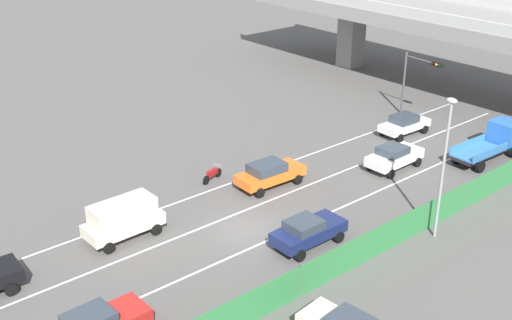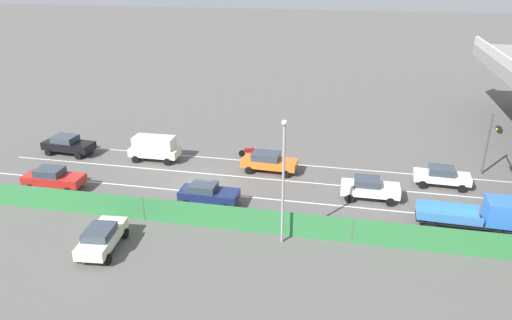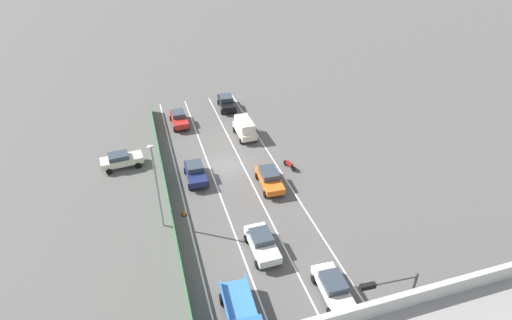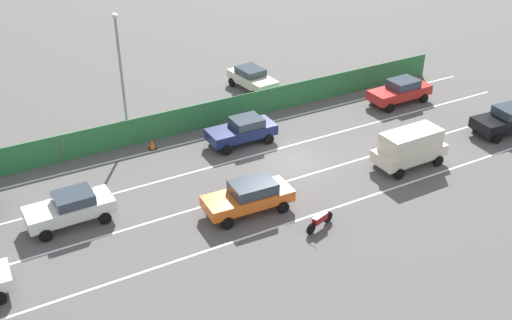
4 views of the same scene
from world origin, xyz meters
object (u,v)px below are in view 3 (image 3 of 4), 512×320
object	(u,v)px
car_van_cream	(245,127)
traffic_light	(393,294)
car_sedan_red	(179,118)
car_taxi_orange	(269,178)
car_sedan_black	(226,102)
car_hatchback_white	(262,243)
parked_sedan_cream	(121,160)
traffic_cone	(184,212)
car_sedan_navy	(195,172)
motorcycle	(289,165)
car_sedan_white	(333,287)
street_lamp	(156,180)

from	to	relation	value
car_van_cream	traffic_light	xyz separation A→B (m)	(-1.52, 27.79, 2.51)
car_sedan_red	car_taxi_orange	distance (m)	17.12
car_sedan_red	car_sedan_black	size ratio (longest dim) A/B	0.98
car_hatchback_white	parked_sedan_cream	distance (m)	19.13
car_van_cream	car_sedan_black	distance (m)	8.41
car_hatchback_white	traffic_cone	distance (m)	8.25
car_van_cream	car_hatchback_white	world-z (taller)	car_van_cream
car_sedan_navy	motorcycle	bearing A→B (deg)	174.85
car_taxi_orange	car_sedan_white	bearing A→B (deg)	90.24
car_sedan_white	traffic_light	distance (m)	4.96
car_van_cream	street_lamp	bearing A→B (deg)	50.10
car_van_cream	motorcycle	world-z (taller)	car_van_cream
car_sedan_black	street_lamp	bearing A→B (deg)	63.42
car_van_cream	traffic_light	world-z (taller)	traffic_light
car_sedan_navy	parked_sedan_cream	distance (m)	8.43
car_taxi_orange	car_sedan_white	world-z (taller)	car_taxi_orange
motorcycle	parked_sedan_cream	distance (m)	17.74
car_taxi_orange	street_lamp	world-z (taller)	street_lamp
car_sedan_red	car_sedan_white	bearing A→B (deg)	102.88
street_lamp	car_sedan_navy	bearing A→B (deg)	-122.71
traffic_light	motorcycle	bearing A→B (deg)	-93.28
car_van_cream	car_sedan_navy	distance (m)	10.10
parked_sedan_cream	traffic_cone	distance (m)	11.04
car_sedan_red	traffic_cone	distance (m)	17.88
car_sedan_red	car_hatchback_white	size ratio (longest dim) A/B	1.09
car_taxi_orange	parked_sedan_cream	bearing A→B (deg)	-29.28
car_hatchback_white	car_sedan_black	size ratio (longest dim) A/B	0.90
car_taxi_orange	car_sedan_navy	world-z (taller)	car_taxi_orange
traffic_cone	car_sedan_navy	bearing A→B (deg)	-110.86
car_van_cream	motorcycle	xyz separation A→B (m)	(-2.65, 8.02, -0.78)
car_sedan_red	car_taxi_orange	bearing A→B (deg)	113.08
car_sedan_navy	traffic_cone	bearing A→B (deg)	69.14
car_sedan_red	car_sedan_black	world-z (taller)	car_sedan_black
car_sedan_black	motorcycle	size ratio (longest dim) A/B	2.52
car_sedan_navy	car_sedan_black	size ratio (longest dim) A/B	0.90
car_taxi_orange	traffic_light	bearing A→B (deg)	96.18
car_hatchback_white	car_sedan_black	xyz separation A→B (m)	(-3.57, -27.01, 0.03)
car_sedan_red	car_sedan_navy	size ratio (longest dim) A/B	1.09
car_sedan_navy	motorcycle	distance (m)	9.84
car_sedan_black	car_sedan_white	bearing A→B (deg)	89.84
car_sedan_black	traffic_light	distance (m)	36.34
parked_sedan_cream	traffic_light	distance (m)	29.86
motorcycle	traffic_light	world-z (taller)	traffic_light
car_sedan_white	parked_sedan_cream	size ratio (longest dim) A/B	0.97
car_taxi_orange	parked_sedan_cream	world-z (taller)	car_taxi_orange
car_hatchback_white	traffic_cone	bearing A→B (deg)	-49.60
motorcycle	street_lamp	size ratio (longest dim) A/B	0.23
car_taxi_orange	car_sedan_navy	size ratio (longest dim) A/B	1.09
car_sedan_white	street_lamp	distance (m)	15.85
car_taxi_orange	traffic_light	size ratio (longest dim) A/B	0.89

